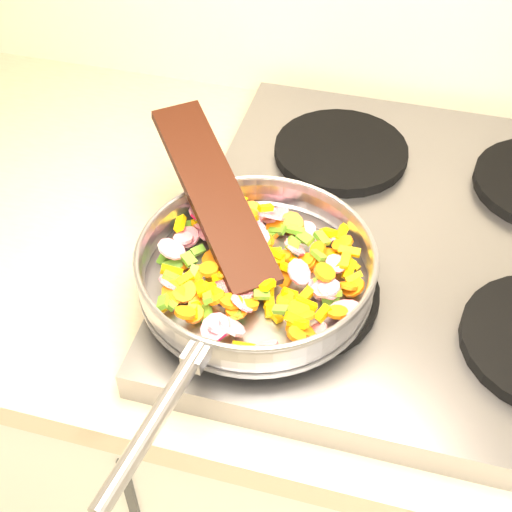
# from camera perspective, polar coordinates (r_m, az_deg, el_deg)

# --- Properties ---
(cooktop) EXTENTS (0.60, 0.60, 0.04)m
(cooktop) POSITION_cam_1_polar(r_m,az_deg,el_deg) (0.94, 13.51, 0.48)
(cooktop) COLOR #939399
(cooktop) RESTS_ON counter_top
(grate_fl) EXTENTS (0.19, 0.19, 0.02)m
(grate_fl) POSITION_cam_1_polar(r_m,az_deg,el_deg) (0.83, 3.31, -2.92)
(grate_fl) COLOR black
(grate_fl) RESTS_ON cooktop
(grate_bl) EXTENTS (0.19, 0.19, 0.02)m
(grate_bl) POSITION_cam_1_polar(r_m,az_deg,el_deg) (1.03, 6.81, 8.33)
(grate_bl) COLOR black
(grate_bl) RESTS_ON cooktop
(saute_pan) EXTENTS (0.31, 0.48, 0.05)m
(saute_pan) POSITION_cam_1_polar(r_m,az_deg,el_deg) (0.80, -0.09, -0.94)
(saute_pan) COLOR #9E9EA5
(saute_pan) RESTS_ON grate_fl
(vegetable_heap) EXTENTS (0.25, 0.24, 0.05)m
(vegetable_heap) POSITION_cam_1_polar(r_m,az_deg,el_deg) (0.81, 0.14, -1.21)
(vegetable_heap) COLOR orange
(vegetable_heap) RESTS_ON saute_pan
(wooden_spatula) EXTENTS (0.21, 0.24, 0.09)m
(wooden_spatula) POSITION_cam_1_polar(r_m,az_deg,el_deg) (0.85, -3.40, 5.05)
(wooden_spatula) COLOR black
(wooden_spatula) RESTS_ON saute_pan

